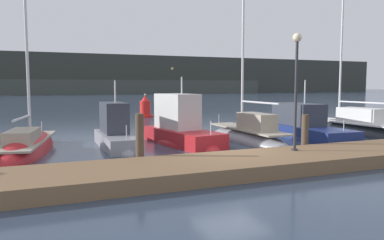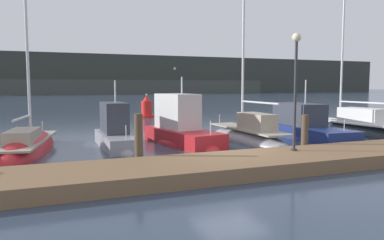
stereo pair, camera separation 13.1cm
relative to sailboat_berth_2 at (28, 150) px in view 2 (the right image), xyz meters
The scene contains 14 objects.
ground_plane 8.55m from the sailboat_berth_2, 34.85° to the right, with size 400.00×400.00×0.00m, color #2D3D51.
dock 9.53m from the sailboat_berth_2, 42.58° to the right, with size 26.56×2.80×0.45m, color brown.
mooring_pile_1 6.07m from the sailboat_berth_2, 52.96° to the right, with size 0.28×0.28×1.86m, color #4C3D2D.
mooring_pile_2 11.49m from the sailboat_berth_2, 24.74° to the right, with size 0.28×0.28×1.62m, color #4C3D2D.
sailboat_berth_2 is the anchor object (origin of this frame).
motorboat_berth_3 3.69m from the sailboat_berth_2, ahead, with size 1.50×4.96×3.59m.
motorboat_berth_4 6.78m from the sailboat_berth_2, ahead, with size 2.84×5.70×3.81m.
sailboat_berth_5 10.20m from the sailboat_berth_2, ahead, with size 1.69×6.94×10.67m.
motorboat_berth_6 13.74m from the sailboat_berth_2, ahead, with size 2.62×7.04×3.61m.
sailboat_berth_7 17.44m from the sailboat_berth_2, ahead, with size 2.86×8.07×12.49m.
channel_buoy 17.52m from the sailboat_berth_2, 58.94° to the left, with size 1.40×1.40×2.05m.
dock_lamppost 11.27m from the sailboat_berth_2, 33.34° to the right, with size 0.32×0.32×4.18m.
hillside_backdrop 108.87m from the sailboat_berth_2, 86.85° to the left, with size 240.00×23.00×12.47m.
rowboat_adrift 25.14m from the sailboat_berth_2, 10.87° to the left, with size 3.45×2.24×0.56m.
Camera 2 is at (-6.28, -12.12, 2.81)m, focal length 35.00 mm.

